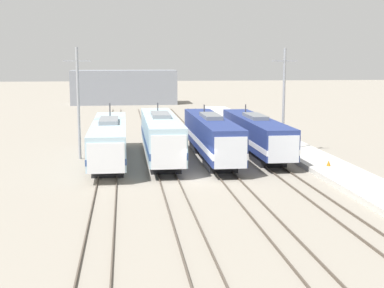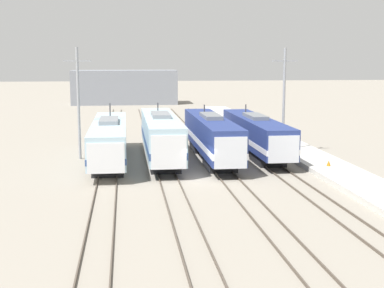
{
  "view_description": "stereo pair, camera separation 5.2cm",
  "coord_description": "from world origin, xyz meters",
  "px_view_note": "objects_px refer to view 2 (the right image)",
  "views": [
    {
      "loc": [
        -5.6,
        -40.18,
        9.13
      ],
      "look_at": [
        -0.22,
        2.34,
        2.41
      ],
      "focal_mm": 50.0,
      "sensor_mm": 36.0,
      "label": 1
    },
    {
      "loc": [
        -5.55,
        -40.19,
        9.13
      ],
      "look_at": [
        -0.22,
        2.34,
        2.41
      ],
      "focal_mm": 50.0,
      "sensor_mm": 36.0,
      "label": 2
    }
  ],
  "objects_px": {
    "locomotive_far_right": "(256,134)",
    "catenary_tower_right": "(284,98)",
    "locomotive_far_left": "(109,140)",
    "locomotive_center_right": "(212,137)",
    "traffic_cone": "(329,163)",
    "locomotive_center_left": "(161,137)",
    "catenary_tower_left": "(78,100)"
  },
  "relations": [
    {
      "from": "locomotive_center_right",
      "to": "catenary_tower_right",
      "type": "relative_size",
      "value": 1.85
    },
    {
      "from": "catenary_tower_left",
      "to": "traffic_cone",
      "type": "distance_m",
      "value": 23.07
    },
    {
      "from": "locomotive_far_left",
      "to": "locomotive_center_left",
      "type": "height_order",
      "value": "locomotive_far_left"
    },
    {
      "from": "locomotive_far_left",
      "to": "locomotive_center_right",
      "type": "relative_size",
      "value": 1.02
    },
    {
      "from": "locomotive_far_left",
      "to": "traffic_cone",
      "type": "xyz_separation_m",
      "value": [
        18.18,
        -6.02,
        -1.36
      ]
    },
    {
      "from": "locomotive_center_right",
      "to": "catenary_tower_right",
      "type": "bearing_deg",
      "value": 13.88
    },
    {
      "from": "locomotive_center_left",
      "to": "catenary_tower_left",
      "type": "bearing_deg",
      "value": 166.19
    },
    {
      "from": "locomotive_far_left",
      "to": "catenary_tower_left",
      "type": "xyz_separation_m",
      "value": [
        -2.79,
        2.28,
        3.46
      ]
    },
    {
      "from": "locomotive_center_left",
      "to": "catenary_tower_right",
      "type": "height_order",
      "value": "catenary_tower_right"
    },
    {
      "from": "locomotive_center_left",
      "to": "catenary_tower_left",
      "type": "height_order",
      "value": "catenary_tower_left"
    },
    {
      "from": "locomotive_center_right",
      "to": "catenary_tower_right",
      "type": "xyz_separation_m",
      "value": [
        7.35,
        1.82,
        3.35
      ]
    },
    {
      "from": "catenary_tower_left",
      "to": "locomotive_far_left",
      "type": "bearing_deg",
      "value": -39.2
    },
    {
      "from": "locomotive_center_right",
      "to": "locomotive_far_right",
      "type": "xyz_separation_m",
      "value": [
        4.69,
        1.75,
        -0.13
      ]
    },
    {
      "from": "locomotive_center_right",
      "to": "catenary_tower_left",
      "type": "xyz_separation_m",
      "value": [
        -12.17,
        1.82,
        3.35
      ]
    },
    {
      "from": "locomotive_far_right",
      "to": "catenary_tower_right",
      "type": "height_order",
      "value": "catenary_tower_right"
    },
    {
      "from": "locomotive_center_left",
      "to": "traffic_cone",
      "type": "distance_m",
      "value": 15.04
    },
    {
      "from": "locomotive_center_left",
      "to": "traffic_cone",
      "type": "height_order",
      "value": "locomotive_center_left"
    },
    {
      "from": "locomotive_far_left",
      "to": "locomotive_far_right",
      "type": "bearing_deg",
      "value": 8.94
    },
    {
      "from": "locomotive_far_left",
      "to": "locomotive_center_right",
      "type": "height_order",
      "value": "locomotive_far_left"
    },
    {
      "from": "locomotive_center_left",
      "to": "locomotive_far_left",
      "type": "bearing_deg",
      "value": -174.63
    },
    {
      "from": "catenary_tower_right",
      "to": "locomotive_far_left",
      "type": "bearing_deg",
      "value": -172.24
    },
    {
      "from": "locomotive_far_right",
      "to": "catenary_tower_right",
      "type": "relative_size",
      "value": 1.87
    },
    {
      "from": "locomotive_far_right",
      "to": "catenary_tower_left",
      "type": "relative_size",
      "value": 1.87
    },
    {
      "from": "locomotive_far_left",
      "to": "locomotive_far_right",
      "type": "xyz_separation_m",
      "value": [
        14.06,
        2.21,
        -0.01
      ]
    },
    {
      "from": "locomotive_far_right",
      "to": "traffic_cone",
      "type": "distance_m",
      "value": 9.3
    },
    {
      "from": "locomotive_center_right",
      "to": "traffic_cone",
      "type": "bearing_deg",
      "value": -36.36
    },
    {
      "from": "locomotive_center_left",
      "to": "traffic_cone",
      "type": "bearing_deg",
      "value": -25.59
    },
    {
      "from": "catenary_tower_right",
      "to": "traffic_cone",
      "type": "xyz_separation_m",
      "value": [
        1.46,
        -8.3,
        -4.82
      ]
    },
    {
      "from": "catenary_tower_right",
      "to": "traffic_cone",
      "type": "distance_m",
      "value": 9.71
    },
    {
      "from": "locomotive_center_left",
      "to": "locomotive_center_right",
      "type": "bearing_deg",
      "value": 0.28
    },
    {
      "from": "catenary_tower_left",
      "to": "catenary_tower_right",
      "type": "relative_size",
      "value": 1.0
    },
    {
      "from": "locomotive_center_left",
      "to": "catenary_tower_right",
      "type": "distance_m",
      "value": 12.61
    }
  ]
}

